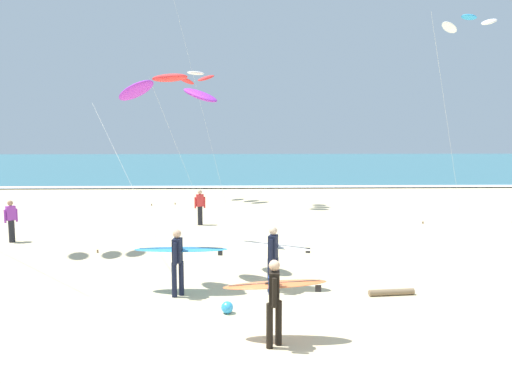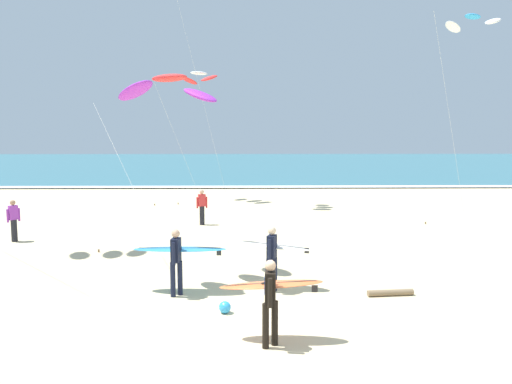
{
  "view_description": "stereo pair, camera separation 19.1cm",
  "coord_description": "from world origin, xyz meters",
  "px_view_note": "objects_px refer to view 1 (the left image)",
  "views": [
    {
      "loc": [
        -0.1,
        -9.69,
        4.1
      ],
      "look_at": [
        0.37,
        5.87,
        2.29
      ],
      "focal_mm": 35.82,
      "sensor_mm": 36.0,
      "label": 1
    },
    {
      "loc": [
        0.09,
        -9.7,
        4.1
      ],
      "look_at": [
        0.37,
        5.87,
        2.29
      ],
      "focal_mm": 35.82,
      "sensor_mm": 36.0,
      "label": 2
    }
  ],
  "objects_px": {
    "surfer_lead": "(274,291)",
    "surfer_third": "(179,254)",
    "kite_arc_cobalt_near": "(469,23)",
    "bystander_red_top": "(200,207)",
    "beach_ball": "(227,307)",
    "kite_arc_scarlet_far": "(170,88)",
    "bystander_purple_top": "(11,221)",
    "surfer_trailing": "(275,250)",
    "kite_arc_ivory_mid": "(196,77)",
    "driftwood_log": "(391,292)"
  },
  "relations": [
    {
      "from": "surfer_lead",
      "to": "surfer_third",
      "type": "relative_size",
      "value": 0.84
    },
    {
      "from": "surfer_lead",
      "to": "kite_arc_cobalt_near",
      "type": "distance_m",
      "value": 21.11
    },
    {
      "from": "bystander_red_top",
      "to": "beach_ball",
      "type": "bearing_deg",
      "value": -82.4
    },
    {
      "from": "kite_arc_scarlet_far",
      "to": "bystander_red_top",
      "type": "distance_m",
      "value": 9.39
    },
    {
      "from": "surfer_third",
      "to": "bystander_purple_top",
      "type": "distance_m",
      "value": 9.54
    },
    {
      "from": "kite_arc_scarlet_far",
      "to": "beach_ball",
      "type": "relative_size",
      "value": 20.35
    },
    {
      "from": "surfer_trailing",
      "to": "kite_arc_ivory_mid",
      "type": "height_order",
      "value": "kite_arc_ivory_mid"
    },
    {
      "from": "surfer_trailing",
      "to": "kite_arc_scarlet_far",
      "type": "bearing_deg",
      "value": 155.55
    },
    {
      "from": "surfer_trailing",
      "to": "kite_arc_cobalt_near",
      "type": "bearing_deg",
      "value": 50.52
    },
    {
      "from": "driftwood_log",
      "to": "kite_arc_scarlet_far",
      "type": "bearing_deg",
      "value": 161.86
    },
    {
      "from": "bystander_purple_top",
      "to": "beach_ball",
      "type": "height_order",
      "value": "bystander_purple_top"
    },
    {
      "from": "kite_arc_scarlet_far",
      "to": "bystander_purple_top",
      "type": "xyz_separation_m",
      "value": [
        -6.67,
        4.81,
        -4.51
      ]
    },
    {
      "from": "kite_arc_ivory_mid",
      "to": "driftwood_log",
      "type": "height_order",
      "value": "kite_arc_ivory_mid"
    },
    {
      "from": "kite_arc_cobalt_near",
      "to": "surfer_third",
      "type": "bearing_deg",
      "value": -134.78
    },
    {
      "from": "surfer_lead",
      "to": "surfer_third",
      "type": "bearing_deg",
      "value": 125.14
    },
    {
      "from": "bystander_purple_top",
      "to": "bystander_red_top",
      "type": "bearing_deg",
      "value": 26.76
    },
    {
      "from": "kite_arc_scarlet_far",
      "to": "kite_arc_cobalt_near",
      "type": "bearing_deg",
      "value": 40.62
    },
    {
      "from": "kite_arc_cobalt_near",
      "to": "kite_arc_ivory_mid",
      "type": "bearing_deg",
      "value": 159.19
    },
    {
      "from": "kite_arc_ivory_mid",
      "to": "bystander_red_top",
      "type": "distance_m",
      "value": 10.73
    },
    {
      "from": "surfer_lead",
      "to": "surfer_third",
      "type": "xyz_separation_m",
      "value": [
        -2.22,
        3.15,
        0.01
      ]
    },
    {
      "from": "kite_arc_ivory_mid",
      "to": "bystander_red_top",
      "type": "bearing_deg",
      "value": -84.3
    },
    {
      "from": "surfer_trailing",
      "to": "beach_ball",
      "type": "bearing_deg",
      "value": -123.83
    },
    {
      "from": "surfer_trailing",
      "to": "bystander_purple_top",
      "type": "relative_size",
      "value": 1.32
    },
    {
      "from": "surfer_lead",
      "to": "bystander_red_top",
      "type": "distance_m",
      "value": 13.23
    },
    {
      "from": "surfer_lead",
      "to": "kite_arc_ivory_mid",
      "type": "relative_size",
      "value": 0.27
    },
    {
      "from": "kite_arc_scarlet_far",
      "to": "bystander_red_top",
      "type": "bearing_deg",
      "value": 89.13
    },
    {
      "from": "beach_ball",
      "to": "driftwood_log",
      "type": "bearing_deg",
      "value": 15.96
    },
    {
      "from": "surfer_trailing",
      "to": "kite_arc_scarlet_far",
      "type": "xyz_separation_m",
      "value": [
        -2.83,
        1.29,
        4.27
      ]
    },
    {
      "from": "surfer_lead",
      "to": "kite_arc_ivory_mid",
      "type": "distance_m",
      "value": 22.59
    },
    {
      "from": "kite_arc_cobalt_near",
      "to": "driftwood_log",
      "type": "xyz_separation_m",
      "value": [
        -7.49,
        -13.26,
        -9.44
      ]
    },
    {
      "from": "driftwood_log",
      "to": "kite_arc_ivory_mid",
      "type": "bearing_deg",
      "value": 109.24
    },
    {
      "from": "surfer_lead",
      "to": "bystander_red_top",
      "type": "relative_size",
      "value": 1.31
    },
    {
      "from": "kite_arc_cobalt_near",
      "to": "kite_arc_ivory_mid",
      "type": "height_order",
      "value": "kite_arc_cobalt_near"
    },
    {
      "from": "surfer_trailing",
      "to": "driftwood_log",
      "type": "bearing_deg",
      "value": -11.59
    },
    {
      "from": "kite_arc_ivory_mid",
      "to": "bystander_purple_top",
      "type": "bearing_deg",
      "value": -116.65
    },
    {
      "from": "kite_arc_scarlet_far",
      "to": "bystander_purple_top",
      "type": "height_order",
      "value": "kite_arc_scarlet_far"
    },
    {
      "from": "surfer_lead",
      "to": "kite_arc_scarlet_far",
      "type": "bearing_deg",
      "value": 118.66
    },
    {
      "from": "bystander_purple_top",
      "to": "beach_ball",
      "type": "xyz_separation_m",
      "value": [
        8.31,
        -7.88,
        -0.67
      ]
    },
    {
      "from": "surfer_lead",
      "to": "kite_arc_ivory_mid",
      "type": "height_order",
      "value": "kite_arc_ivory_mid"
    },
    {
      "from": "bystander_purple_top",
      "to": "beach_ball",
      "type": "bearing_deg",
      "value": -43.5
    },
    {
      "from": "kite_arc_cobalt_near",
      "to": "bystander_red_top",
      "type": "relative_size",
      "value": 6.22
    },
    {
      "from": "surfer_third",
      "to": "bystander_purple_top",
      "type": "xyz_separation_m",
      "value": [
        -7.06,
        6.42,
        -0.24
      ]
    },
    {
      "from": "surfer_trailing",
      "to": "surfer_third",
      "type": "relative_size",
      "value": 0.84
    },
    {
      "from": "surfer_lead",
      "to": "driftwood_log",
      "type": "height_order",
      "value": "surfer_lead"
    },
    {
      "from": "kite_arc_ivory_mid",
      "to": "kite_arc_cobalt_near",
      "type": "bearing_deg",
      "value": -20.81
    },
    {
      "from": "surfer_lead",
      "to": "bystander_purple_top",
      "type": "bearing_deg",
      "value": 134.11
    },
    {
      "from": "kite_arc_scarlet_far",
      "to": "surfer_third",
      "type": "bearing_deg",
      "value": -76.64
    },
    {
      "from": "surfer_trailing",
      "to": "surfer_third",
      "type": "distance_m",
      "value": 2.47
    },
    {
      "from": "driftwood_log",
      "to": "surfer_trailing",
      "type": "bearing_deg",
      "value": 168.41
    },
    {
      "from": "surfer_trailing",
      "to": "kite_arc_cobalt_near",
      "type": "height_order",
      "value": "kite_arc_cobalt_near"
    }
  ]
}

